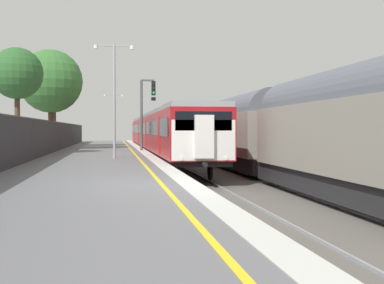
# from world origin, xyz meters

# --- Properties ---
(ground) EXTENTS (17.40, 110.00, 1.21)m
(ground) POSITION_xyz_m (2.64, 0.00, -0.61)
(ground) COLOR slate
(commuter_train_at_platform) EXTENTS (2.83, 41.85, 3.81)m
(commuter_train_at_platform) POSITION_xyz_m (2.10, 28.01, 1.27)
(commuter_train_at_platform) COLOR maroon
(commuter_train_at_platform) RESTS_ON ground
(freight_train_adjacent_track) EXTENTS (2.60, 26.78, 4.49)m
(freight_train_adjacent_track) POSITION_xyz_m (6.10, 9.54, 1.45)
(freight_train_adjacent_track) COLOR #232326
(freight_train_adjacent_track) RESTS_ON ground
(signal_gantry) EXTENTS (1.10, 0.24, 5.00)m
(signal_gantry) POSITION_xyz_m (0.62, 22.29, 3.13)
(signal_gantry) COLOR #47474C
(signal_gantry) RESTS_ON ground
(platform_lamp_mid) EXTENTS (2.00, 0.20, 5.79)m
(platform_lamp_mid) POSITION_xyz_m (-1.57, 12.41, 3.41)
(platform_lamp_mid) COLOR #93999E
(platform_lamp_mid) RESTS_ON ground
(platform_lamp_far) EXTENTS (2.00, 0.20, 5.11)m
(platform_lamp_far) POSITION_xyz_m (-1.57, 38.35, 3.05)
(platform_lamp_far) COLOR #93999E
(platform_lamp_far) RESTS_ON ground
(background_tree_left) EXTENTS (4.74, 4.74, 7.97)m
(background_tree_left) POSITION_xyz_m (-6.82, 31.43, 5.42)
(background_tree_left) COLOR #473323
(background_tree_left) RESTS_ON ground
(background_tree_centre) EXTENTS (4.67, 4.67, 7.38)m
(background_tree_centre) POSITION_xyz_m (-6.19, 25.13, 4.95)
(background_tree_centre) COLOR #473323
(background_tree_centre) RESTS_ON ground
(background_tree_right) EXTENTS (3.04, 3.04, 6.31)m
(background_tree_right) POSITION_xyz_m (-7.17, 17.65, 4.70)
(background_tree_right) COLOR #473323
(background_tree_right) RESTS_ON ground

